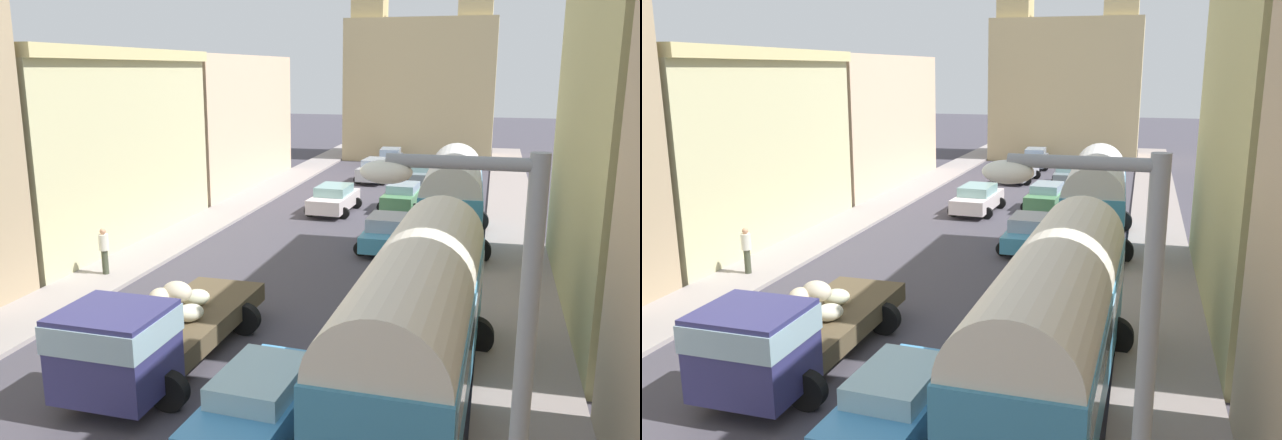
{
  "view_description": "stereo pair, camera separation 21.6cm",
  "coord_description": "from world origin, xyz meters",
  "views": [
    {
      "loc": [
        6.14,
        -0.45,
        7.44
      ],
      "look_at": [
        0.0,
        22.13,
        1.9
      ],
      "focal_mm": 35.98,
      "sensor_mm": 36.0,
      "label": 1
    },
    {
      "loc": [
        6.35,
        -0.4,
        7.44
      ],
      "look_at": [
        0.0,
        22.13,
        1.9
      ],
      "focal_mm": 35.98,
      "sensor_mm": 36.0,
      "label": 2
    }
  ],
  "objects": [
    {
      "name": "car_4",
      "position": [
        2.04,
        25.36,
        0.74
      ],
      "size": [
        2.36,
        3.8,
        1.47
      ],
      "color": "#4597C2",
      "rests_on": "ground"
    },
    {
      "name": "building_left_3",
      "position": [
        -10.92,
        37.94,
        4.12
      ],
      "size": [
        4.84,
        14.26,
        8.24
      ],
      "color": "beige",
      "rests_on": "ground"
    },
    {
      "name": "distant_church",
      "position": [
        0.0,
        54.18,
        6.56
      ],
      "size": [
        11.92,
        7.17,
        18.96
      ],
      "color": "tan",
      "rests_on": "ground"
    },
    {
      "name": "sidewalk_right",
      "position": [
        7.25,
        27.0,
        0.07
      ],
      "size": [
        2.5,
        70.0,
        0.14
      ],
      "primitive_type": "cube",
      "color": "gray",
      "rests_on": "ground"
    },
    {
      "name": "building_left_2",
      "position": [
        -11.18,
        23.87,
        4.16
      ],
      "size": [
        5.9,
        13.13,
        8.27
      ],
      "color": "beige",
      "rests_on": "ground"
    },
    {
      "name": "cargo_truck_0",
      "position": [
        -1.61,
        12.4,
        1.22
      ],
      "size": [
        3.18,
        7.36,
        2.36
      ],
      "color": "navy",
      "rests_on": "ground"
    },
    {
      "name": "sidewalk_left",
      "position": [
        -7.25,
        27.0,
        0.07
      ],
      "size": [
        2.5,
        70.0,
        0.14
      ],
      "primitive_type": "cube",
      "color": "#A09695",
      "rests_on": "ground"
    },
    {
      "name": "car_0",
      "position": [
        -1.85,
        31.73,
        0.75
      ],
      "size": [
        2.5,
        4.32,
        1.46
      ],
      "color": "silver",
      "rests_on": "ground"
    },
    {
      "name": "pedestrian_2",
      "position": [
        -7.26,
        19.02,
        1.06
      ],
      "size": [
        0.5,
        0.5,
        1.85
      ],
      "color": "#424736",
      "rests_on": "ground"
    },
    {
      "name": "parked_bus_0",
      "position": [
        4.74,
        12.94,
        2.15
      ],
      "size": [
        3.43,
        9.94,
        3.92
      ],
      "color": "teal",
      "rests_on": "ground"
    },
    {
      "name": "car_5",
      "position": [
        1.54,
        33.59,
        0.72
      ],
      "size": [
        2.42,
        4.13,
        1.4
      ],
      "color": "#538E59",
      "rests_on": "ground"
    },
    {
      "name": "parked_bus_1",
      "position": [
        4.58,
        26.95,
        2.18
      ],
      "size": [
        3.43,
        8.39,
        3.96
      ],
      "color": "teal",
      "rests_on": "ground"
    },
    {
      "name": "ground_plane",
      "position": [
        0.0,
        27.0,
        0.0
      ],
      "size": [
        154.0,
        154.0,
        0.0
      ],
      "primitive_type": "plane",
      "color": "#45424C"
    },
    {
      "name": "car_2",
      "position": [
        -1.45,
        47.92,
        0.76
      ],
      "size": [
        2.38,
        4.31,
        1.52
      ],
      "color": "slate",
      "rests_on": "ground"
    },
    {
      "name": "car_6",
      "position": [
        1.75,
        41.12,
        0.77
      ],
      "size": [
        2.25,
        4.12,
        1.54
      ],
      "color": "slate",
      "rests_on": "ground"
    },
    {
      "name": "car_1",
      "position": [
        -1.48,
        41.79,
        0.79
      ],
      "size": [
        2.43,
        4.41,
        1.54
      ],
      "color": "silver",
      "rests_on": "ground"
    },
    {
      "name": "car_3",
      "position": [
        1.8,
        10.84,
        0.74
      ],
      "size": [
        2.5,
        4.36,
        1.43
      ],
      "color": "#4590CE",
      "rests_on": "ground"
    }
  ]
}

